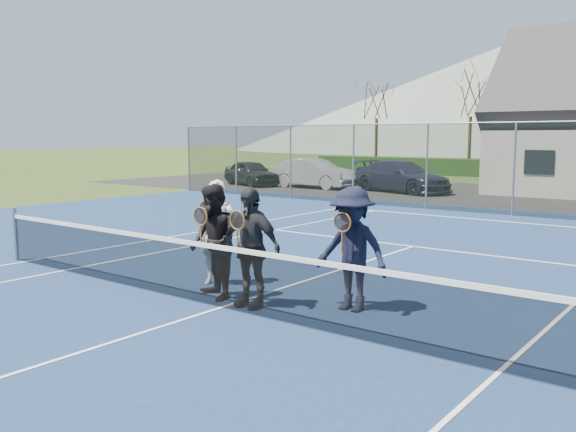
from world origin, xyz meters
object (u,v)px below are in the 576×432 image
at_px(player_a, 217,232).
at_px(player_b, 214,242).
at_px(car_b, 314,173).
at_px(car_c, 402,177).
at_px(car_a, 251,173).
at_px(player_d, 352,249).
at_px(player_c, 250,247).
at_px(tennis_net, 221,274).

xyz_separation_m(player_a, player_b, (0.62, -0.72, -0.00)).
xyz_separation_m(car_b, car_c, (4.53, 0.54, -0.01)).
bearing_deg(player_b, car_b, 120.83).
xyz_separation_m(car_a, player_d, (16.43, -16.68, 0.26)).
relative_size(car_a, player_c, 2.15).
xyz_separation_m(car_c, tennis_net, (6.74, -18.96, -0.18)).
bearing_deg(car_a, car_c, -61.51).
bearing_deg(car_a, player_c, -118.96).
bearing_deg(car_b, player_d, -141.72).
xyz_separation_m(car_c, player_c, (7.01, -18.62, 0.20)).
bearing_deg(car_a, player_b, -120.39).
bearing_deg(player_c, car_a, 130.93).
xyz_separation_m(car_a, car_b, (3.57, 0.66, 0.07)).
height_order(car_c, player_c, player_c).
xyz_separation_m(car_a, player_a, (13.76, -16.72, 0.26)).
distance_m(car_a, player_a, 21.65).
height_order(tennis_net, player_b, player_b).
relative_size(car_b, tennis_net, 0.38).
xyz_separation_m(car_b, player_a, (10.19, -17.38, 0.19)).
height_order(car_b, player_c, player_c).
relative_size(car_b, car_c, 0.89).
bearing_deg(player_d, car_b, 126.55).
relative_size(car_c, player_c, 2.76).
height_order(tennis_net, player_d, player_d).
relative_size(player_b, player_d, 1.00).
bearing_deg(player_c, tennis_net, -128.36).
height_order(tennis_net, player_a, player_a).
height_order(car_c, player_a, player_a).
bearing_deg(player_b, player_c, 0.85).
xyz_separation_m(car_a, car_c, (8.10, 1.19, 0.06)).
bearing_deg(player_b, player_a, 130.49).
distance_m(car_a, player_d, 23.41).
height_order(car_a, player_b, player_b).
relative_size(player_c, player_d, 1.00).
bearing_deg(tennis_net, car_a, 129.87).
height_order(car_c, tennis_net, car_c).
distance_m(car_b, player_c, 21.46).
distance_m(player_b, player_c, 0.74).
relative_size(car_a, player_d, 2.15).
height_order(player_c, player_d, same).
bearing_deg(player_a, car_a, 129.46).
xyz_separation_m(car_a, player_c, (15.11, -17.43, 0.26)).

